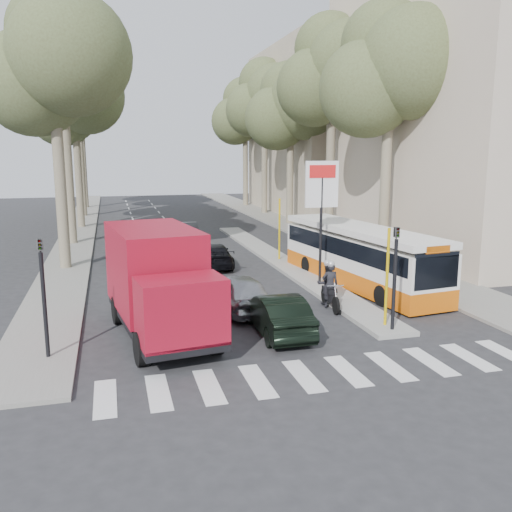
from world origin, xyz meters
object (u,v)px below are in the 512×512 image
(silver_hatchback, at_px, (238,292))
(red_truck, at_px, (159,280))
(city_bus, at_px, (359,254))
(motorcycle, at_px, (329,285))
(dark_hatchback, at_px, (277,314))

(silver_hatchback, height_order, red_truck, red_truck)
(silver_hatchback, xyz_separation_m, city_bus, (6.23, 2.51, 0.71))
(silver_hatchback, bearing_deg, motorcycle, 166.93)
(red_truck, distance_m, motorcycle, 6.91)
(red_truck, height_order, motorcycle, red_truck)
(silver_hatchback, xyz_separation_m, red_truck, (-3.13, -2.02, 1.13))
(city_bus, bearing_deg, red_truck, -161.08)
(motorcycle, bearing_deg, dark_hatchback, -132.73)
(red_truck, bearing_deg, silver_hatchback, 24.92)
(silver_hatchback, distance_m, motorcycle, 3.56)
(city_bus, bearing_deg, silver_hatchback, -164.96)
(dark_hatchback, distance_m, red_truck, 4.07)
(silver_hatchback, xyz_separation_m, motorcycle, (3.53, -0.44, 0.14))
(dark_hatchback, xyz_separation_m, red_truck, (-3.79, 0.89, 1.18))
(dark_hatchback, xyz_separation_m, motorcycle, (2.87, 2.47, 0.19))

